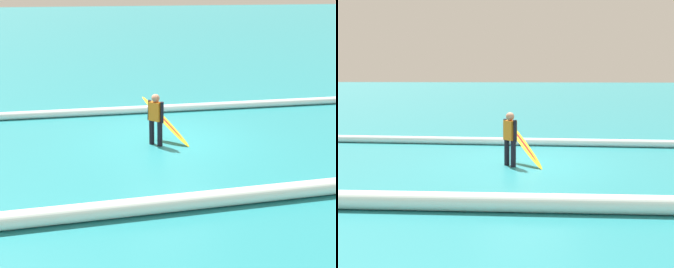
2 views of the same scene
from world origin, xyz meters
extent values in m
plane|color=teal|center=(0.00, 0.00, 0.00)|extent=(174.64, 174.64, 0.00)
cylinder|color=black|center=(0.56, 0.30, 0.34)|extent=(0.14, 0.14, 0.69)
cylinder|color=black|center=(0.38, 0.52, 0.34)|extent=(0.14, 0.14, 0.69)
cube|color=orange|center=(0.47, 0.41, 0.94)|extent=(0.37, 0.39, 0.51)
sphere|color=#AF7458|center=(0.47, 0.41, 1.30)|extent=(0.22, 0.22, 0.22)
cylinder|color=black|center=(0.61, 0.25, 0.94)|extent=(0.09, 0.20, 0.58)
cylinder|color=black|center=(0.34, 0.58, 0.94)|extent=(0.09, 0.12, 0.58)
ellipsoid|color=yellow|center=(0.15, 0.14, 0.57)|extent=(1.22, 1.48, 1.17)
ellipsoid|color=red|center=(0.15, 0.14, 0.58)|extent=(0.90, 1.12, 0.94)
cylinder|color=white|center=(-1.62, -2.93, 0.13)|extent=(21.34, 0.98, 0.25)
cylinder|color=white|center=(2.56, 4.42, 0.17)|extent=(16.22, 0.50, 0.34)
camera|label=1|loc=(2.94, 12.52, 4.16)|focal=51.32mm
camera|label=2|loc=(-0.27, 12.32, 2.47)|focal=49.73mm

